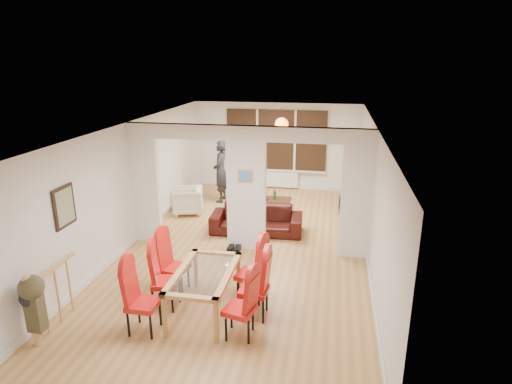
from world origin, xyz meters
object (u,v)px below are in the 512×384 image
(dining_chair_lc, at_px, (175,264))
(armchair, at_px, (188,201))
(coffee_table, at_px, (270,203))
(dining_chair_lb, at_px, (165,278))
(person, at_px, (221,171))
(sofa, at_px, (257,220))
(bottle, at_px, (275,195))
(bowl, at_px, (264,198))
(dining_chair_rc, at_px, (250,271))
(television, at_px, (342,200))
(dining_chair_ra, at_px, (239,305))
(dining_chair_rb, at_px, (254,285))
(dining_chair_la, at_px, (143,299))
(dining_table, at_px, (205,292))

(dining_chair_lc, xyz_separation_m, armchair, (-1.09, 3.79, -0.18))
(armchair, height_order, coffee_table, armchair)
(dining_chair_lb, relative_size, person, 0.59)
(sofa, relative_size, bottle, 7.63)
(armchair, distance_m, bottle, 2.29)
(armchair, distance_m, bowl, 2.01)
(dining_chair_rc, bearing_deg, bottle, 107.15)
(dining_chair_rc, bearing_deg, armchair, 136.52)
(coffee_table, relative_size, bottle, 4.04)
(television, bearing_deg, dining_chair_ra, -178.66)
(dining_chair_ra, bearing_deg, dining_chair_rb, 92.64)
(dining_chair_ra, relative_size, dining_chair_rc, 0.95)
(dining_chair_la, distance_m, dining_chair_rb, 1.65)
(sofa, xyz_separation_m, person, (-1.38, 2.03, 0.56))
(dining_chair_ra, bearing_deg, dining_table, 158.39)
(dining_chair_rc, xyz_separation_m, coffee_table, (-0.36, 4.58, -0.41))
(dining_chair_rb, height_order, bowl, dining_chair_rb)
(dining_chair_lb, height_order, person, person)
(dining_chair_la, xyz_separation_m, dining_chair_lc, (0.05, 1.14, -0.01))
(bottle, bearing_deg, dining_chair_rb, -85.67)
(bottle, bearing_deg, dining_chair_ra, -87.22)
(dining_chair_la, distance_m, bowl, 5.70)
(sofa, distance_m, person, 2.51)
(dining_chair_ra, xyz_separation_m, dining_chair_rb, (0.11, 0.53, 0.03))
(dining_table, bearing_deg, dining_chair_la, -139.65)
(dining_chair_lb, xyz_separation_m, person, (-0.50, 5.34, 0.35))
(sofa, bearing_deg, dining_chair_la, -106.34)
(dining_chair_lc, distance_m, television, 5.56)
(bottle, bearing_deg, coffee_table, 159.16)
(dining_table, xyz_separation_m, coffee_table, (0.27, 5.09, -0.23))
(dining_chair_rb, height_order, dining_chair_rc, dining_chair_rb)
(sofa, height_order, television, sofa)
(person, bearing_deg, coffee_table, 76.09)
(dining_table, height_order, coffee_table, dining_table)
(dining_chair_ra, relative_size, bottle, 3.70)
(dining_table, distance_m, dining_chair_rb, 0.80)
(dining_chair_rb, xyz_separation_m, bowl, (-0.66, 4.96, -0.25))
(dining_table, bearing_deg, television, 67.84)
(dining_chair_lb, relative_size, bowl, 4.35)
(dining_chair_rb, distance_m, bottle, 5.01)
(dining_chair_ra, height_order, television, dining_chair_ra)
(dining_chair_ra, relative_size, coffee_table, 0.92)
(dining_chair_lb, distance_m, television, 5.96)
(bottle, bearing_deg, dining_chair_lb, -102.07)
(dining_chair_rb, bearing_deg, coffee_table, 99.52)
(dining_table, relative_size, dining_chair_lc, 1.46)
(dining_chair_rb, xyz_separation_m, dining_chair_rc, (-0.15, 0.46, -0.00))
(television, bearing_deg, dining_chair_rc, 178.13)
(dining_table, relative_size, coffee_table, 1.38)
(dining_chair_lc, bearing_deg, dining_chair_ra, -25.94)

